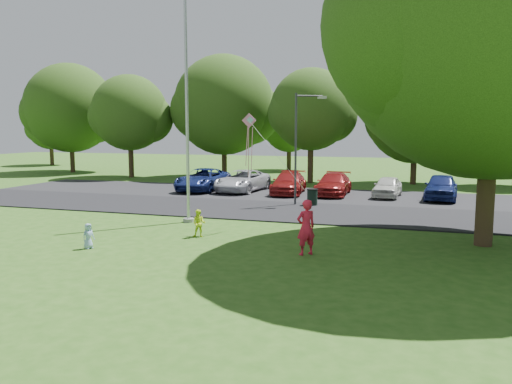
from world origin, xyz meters
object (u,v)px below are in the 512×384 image
(flagpole, at_px, (187,128))
(big_tree, at_px, (494,22))
(woman, at_px, (306,227))
(child_blue, at_px, (88,236))
(kite, at_px, (250,132))
(street_lamp, at_px, (300,139))
(trash_can, at_px, (312,197))
(child_yellow, at_px, (199,223))

(flagpole, distance_m, big_tree, 12.44)
(woman, relative_size, child_blue, 2.07)
(child_blue, xyz_separation_m, kite, (4.39, 4.62, 3.54))
(flagpole, relative_size, woman, 5.44)
(street_lamp, relative_size, child_blue, 6.80)
(big_tree, xyz_separation_m, woman, (-5.69, -3.15, -6.77))
(trash_can, height_order, kite, kite)
(trash_can, xyz_separation_m, child_blue, (-5.54, -11.84, -0.03))
(kite, bearing_deg, street_lamp, 75.75)
(flagpole, xyz_separation_m, trash_can, (4.37, 6.22, -3.69))
(flagpole, xyz_separation_m, street_lamp, (3.65, 6.30, -0.55))
(child_blue, bearing_deg, street_lamp, -0.92)
(flagpole, xyz_separation_m, woman, (6.20, -4.20, -3.25))
(child_yellow, height_order, child_blue, child_yellow)
(street_lamp, height_order, woman, street_lamp)
(child_blue, distance_m, kite, 7.29)
(flagpole, bearing_deg, woman, -34.14)
(child_blue, bearing_deg, big_tree, -49.64)
(street_lamp, distance_m, big_tree, 11.77)
(woman, height_order, child_blue, woman)
(child_yellow, height_order, kite, kite)
(trash_can, xyz_separation_m, woman, (1.83, -10.42, 0.45))
(flagpole, distance_m, child_blue, 6.84)
(child_blue, bearing_deg, trash_can, -3.99)
(trash_can, height_order, child_blue, trash_can)
(flagpole, distance_m, kite, 3.38)
(street_lamp, bearing_deg, kite, -117.31)
(trash_can, xyz_separation_m, child_yellow, (-2.64, -8.98, 0.06))
(street_lamp, xyz_separation_m, big_tree, (8.24, -7.35, 4.07))
(woman, bearing_deg, big_tree, 167.92)
(woman, relative_size, child_yellow, 1.72)
(trash_can, relative_size, woman, 0.51)
(street_lamp, distance_m, woman, 11.14)
(flagpole, bearing_deg, trash_can, 54.89)
(flagpole, xyz_separation_m, kite, (3.22, -1.00, -0.18))
(street_lamp, relative_size, child_yellow, 5.64)
(woman, height_order, child_yellow, woman)
(trash_can, bearing_deg, street_lamp, 173.19)
(flagpole, distance_m, child_yellow, 4.88)
(trash_can, bearing_deg, big_tree, -44.04)
(child_yellow, bearing_deg, kite, 38.48)
(trash_can, xyz_separation_m, big_tree, (7.52, -7.27, 7.22))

